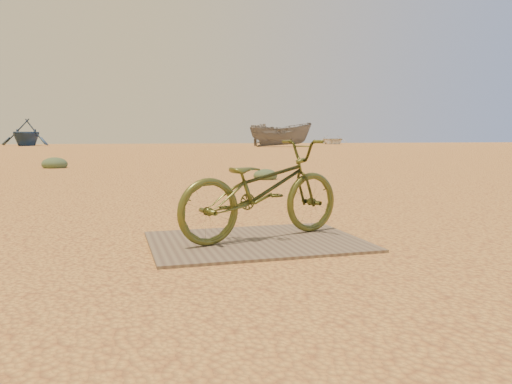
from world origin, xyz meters
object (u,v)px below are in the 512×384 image
object	(u,v)px
bicycle	(263,189)
boat_far_right	(332,140)
plywood_board	(256,241)
boat_far_left	(26,132)
boat_mid_right	(281,135)

from	to	relation	value
bicycle	boat_far_right	xyz separation A→B (m)	(23.58, 49.44, 0.08)
plywood_board	boat_far_right	bearing A→B (deg)	64.46
boat_far_left	bicycle	bearing A→B (deg)	-66.43
boat_far_left	boat_mid_right	distance (m)	24.02
bicycle	boat_far_left	world-z (taller)	boat_far_left
bicycle	boat_far_left	size ratio (longest dim) A/B	0.31
plywood_board	boat_mid_right	world-z (taller)	boat_mid_right
plywood_board	bicycle	bearing A→B (deg)	42.40
bicycle	boat_mid_right	distance (m)	38.69
bicycle	boat_mid_right	bearing A→B (deg)	-37.19
plywood_board	bicycle	size ratio (longest dim) A/B	1.10
bicycle	boat_mid_right	xyz separation A→B (m)	(12.78, 36.51, 0.60)
boat_mid_right	boat_far_right	xyz separation A→B (m)	(10.80, 12.93, -0.52)
bicycle	boat_far_right	bearing A→B (deg)	-43.39
plywood_board	bicycle	world-z (taller)	bicycle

